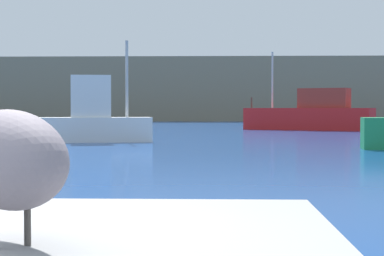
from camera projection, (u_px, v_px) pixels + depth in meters
hillside_backdrop at (201, 90)px, 74.69m from camera, size 140.00×11.08×6.85m
pelican at (6, 156)px, 2.83m from camera, size 0.91×1.10×0.84m
fishing_boat_white at (91, 119)px, 26.62m from camera, size 5.05×2.23×4.11m
fishing_boat_red at (311, 115)px, 41.57m from camera, size 8.14×5.22×5.01m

